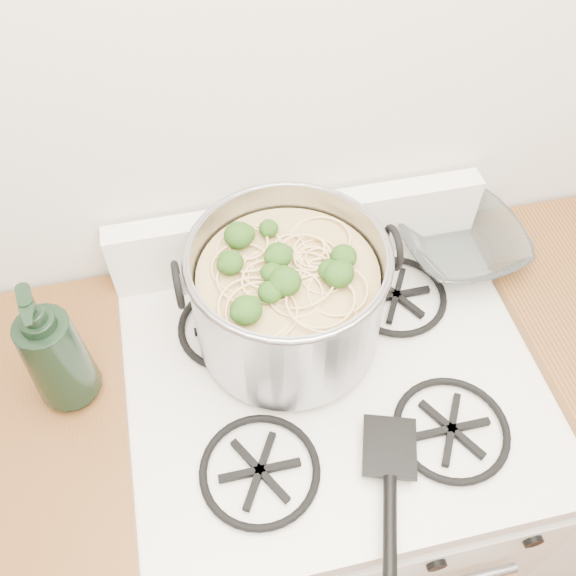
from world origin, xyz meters
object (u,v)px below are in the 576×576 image
(glass_bowl, at_px, (459,248))
(gas_range, at_px, (324,475))
(bottle, at_px, (51,348))
(spatula, at_px, (390,445))
(stock_pot, at_px, (288,297))

(glass_bowl, bearing_deg, gas_range, -145.52)
(gas_range, height_order, bottle, bottle)
(spatula, distance_m, bottle, 0.58)
(stock_pot, relative_size, bottle, 1.34)
(gas_range, distance_m, bottle, 0.78)
(stock_pot, distance_m, bottle, 0.41)
(stock_pot, bearing_deg, bottle, -174.73)
(spatula, height_order, bottle, bottle)
(glass_bowl, height_order, bottle, bottle)
(stock_pot, relative_size, spatula, 1.23)
(stock_pot, xyz_separation_m, glass_bowl, (0.39, 0.12, -0.10))
(stock_pot, height_order, glass_bowl, stock_pot)
(spatula, bearing_deg, glass_bowl, 72.50)
(gas_range, bearing_deg, stock_pot, 120.76)
(bottle, bearing_deg, stock_pot, -3.67)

